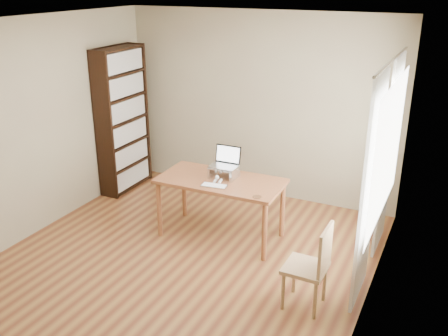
% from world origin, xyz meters
% --- Properties ---
extents(room, '(4.04, 4.54, 2.64)m').
position_xyz_m(room, '(0.03, 0.01, 1.30)').
color(room, '#5D2C18').
rests_on(room, ground).
extents(bookshelf, '(0.30, 0.90, 2.10)m').
position_xyz_m(bookshelf, '(-1.83, 1.55, 1.05)').
color(bookshelf, black).
rests_on(bookshelf, ground).
extents(curtains, '(0.03, 1.90, 2.25)m').
position_xyz_m(curtains, '(1.92, 0.80, 1.17)').
color(curtains, silver).
rests_on(curtains, ground).
extents(desk, '(1.50, 0.77, 0.75)m').
position_xyz_m(desk, '(0.13, 0.79, 0.66)').
color(desk, brown).
rests_on(desk, ground).
extents(laptop_stand, '(0.32, 0.25, 0.13)m').
position_xyz_m(laptop_stand, '(0.13, 0.87, 0.83)').
color(laptop_stand, silver).
rests_on(laptop_stand, desk).
extents(laptop, '(0.33, 0.27, 0.23)m').
position_xyz_m(laptop, '(0.13, 0.93, 0.94)').
color(laptop, silver).
rests_on(laptop, laptop_stand).
extents(keyboard, '(0.31, 0.16, 0.02)m').
position_xyz_m(keyboard, '(0.15, 0.57, 0.76)').
color(keyboard, silver).
rests_on(keyboard, desk).
extents(coaster, '(0.10, 0.10, 0.01)m').
position_xyz_m(coaster, '(0.71, 0.52, 0.75)').
color(coaster, brown).
rests_on(coaster, desk).
extents(cat, '(0.25, 0.49, 0.16)m').
position_xyz_m(cat, '(0.11, 0.91, 0.82)').
color(cat, '#484138').
rests_on(cat, desk).
extents(chair, '(0.40, 0.40, 0.88)m').
position_xyz_m(chair, '(1.54, -0.10, 0.47)').
color(chair, tan).
rests_on(chair, ground).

